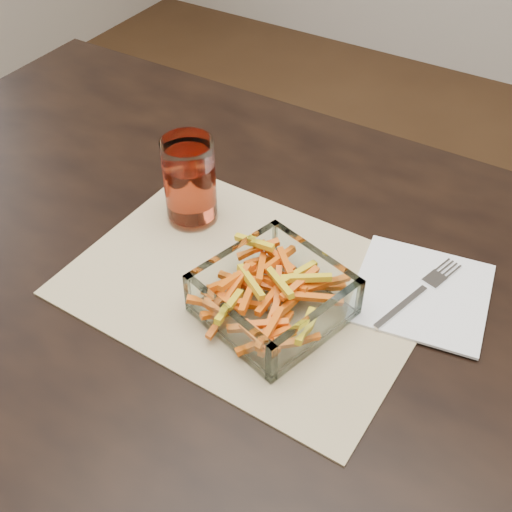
% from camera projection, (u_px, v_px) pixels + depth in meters
% --- Properties ---
extents(dining_table, '(1.60, 0.90, 0.75)m').
position_uv_depth(dining_table, '(299.00, 360.00, 0.86)').
color(dining_table, black).
rests_on(dining_table, ground).
extents(placemat, '(0.46, 0.34, 0.00)m').
position_uv_depth(placemat, '(248.00, 284.00, 0.84)').
color(placemat, tan).
rests_on(placemat, dining_table).
extents(glass_bowl, '(0.19, 0.19, 0.06)m').
position_uv_depth(glass_bowl, '(273.00, 299.00, 0.79)').
color(glass_bowl, white).
rests_on(glass_bowl, placemat).
extents(tumbler, '(0.07, 0.07, 0.13)m').
position_uv_depth(tumbler, '(190.00, 184.00, 0.90)').
color(tumbler, white).
rests_on(tumbler, placemat).
extents(napkin, '(0.19, 0.19, 0.00)m').
position_uv_depth(napkin, '(421.00, 292.00, 0.83)').
color(napkin, white).
rests_on(napkin, placemat).
extents(fork, '(0.06, 0.17, 0.00)m').
position_uv_depth(fork, '(420.00, 291.00, 0.82)').
color(fork, silver).
rests_on(fork, napkin).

